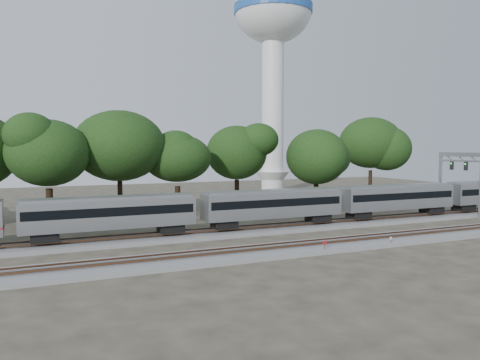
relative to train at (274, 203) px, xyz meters
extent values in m
plane|color=#383328|center=(-5.12, -6.00, -3.08)|extent=(160.00, 160.00, 0.00)
cube|color=slate|center=(-5.12, 0.00, -2.88)|extent=(160.00, 5.00, 0.40)
cube|color=brown|center=(-5.12, -0.72, -2.42)|extent=(160.00, 0.08, 0.15)
cube|color=brown|center=(-5.12, 0.72, -2.42)|extent=(160.00, 0.08, 0.15)
cube|color=slate|center=(-5.12, -10.00, -2.88)|extent=(160.00, 5.00, 0.40)
cube|color=brown|center=(-5.12, -10.72, -2.42)|extent=(160.00, 0.08, 0.15)
cube|color=brown|center=(-5.12, -9.28, -2.42)|extent=(160.00, 0.08, 0.15)
cube|color=#AAACB1|center=(-17.98, 0.00, -0.07)|extent=(16.48, 2.84, 2.84)
cube|color=black|center=(-17.98, 0.00, 0.21)|extent=(15.91, 2.89, 0.85)
cube|color=gray|center=(-17.98, 0.00, 1.39)|extent=(16.10, 2.27, 0.33)
cube|color=black|center=(-23.94, 0.00, -1.92)|extent=(2.46, 2.08, 0.85)
cube|color=black|center=(-12.01, 0.00, -1.92)|extent=(2.46, 2.08, 0.85)
cube|color=#AAACB1|center=(-0.13, 0.00, -0.07)|extent=(16.48, 2.84, 2.84)
cube|color=black|center=(-0.13, 0.00, 0.21)|extent=(15.91, 2.89, 0.85)
cube|color=gray|center=(-0.13, 0.00, 1.39)|extent=(16.10, 2.27, 0.33)
cube|color=black|center=(-6.10, 0.00, -1.92)|extent=(2.46, 2.08, 0.85)
cube|color=black|center=(5.83, 0.00, -1.92)|extent=(2.46, 2.08, 0.85)
cube|color=#AAACB1|center=(17.71, 0.00, -0.07)|extent=(16.48, 2.84, 2.84)
cube|color=black|center=(17.71, 0.00, 0.21)|extent=(15.91, 2.89, 0.85)
cube|color=gray|center=(17.71, 0.00, 1.39)|extent=(16.10, 2.27, 0.33)
cube|color=black|center=(11.74, 0.00, -1.92)|extent=(2.46, 2.08, 0.85)
cube|color=black|center=(23.68, 0.00, -1.92)|extent=(2.46, 2.08, 0.85)
cube|color=black|center=(29.59, 0.00, -1.92)|extent=(2.46, 2.08, 0.85)
cylinder|color=#512D19|center=(-1.33, -12.00, -2.57)|extent=(0.07, 0.07, 1.02)
cylinder|color=#B50C1A|center=(-1.33, -12.00, -2.11)|extent=(0.36, 0.10, 0.36)
cylinder|color=#512D19|center=(5.99, -12.17, -2.65)|extent=(0.06, 0.06, 0.86)
cylinder|color=silver|center=(5.99, -12.17, -2.26)|extent=(0.31, 0.07, 0.31)
cube|color=#512D19|center=(2.27, -11.60, -2.93)|extent=(0.53, 0.36, 0.30)
cylinder|color=silver|center=(20.12, 38.81, 12.48)|extent=(4.45, 4.45, 31.12)
cone|color=silver|center=(20.12, 38.81, -0.85)|extent=(7.11, 7.11, 4.45)
ellipsoid|color=silver|center=(20.12, 38.81, 33.88)|extent=(15.56, 15.56, 13.23)
cylinder|color=#1C4C9C|center=(20.12, 38.81, 33.88)|extent=(15.74, 15.74, 1.78)
cube|color=gray|center=(28.71, 3.38, 1.27)|extent=(0.34, 0.34, 8.70)
cube|color=gray|center=(28.71, 0.00, 5.33)|extent=(0.39, 7.15, 0.58)
cube|color=gray|center=(28.71, 0.00, 4.46)|extent=(0.24, 7.15, 0.24)
cube|color=black|center=(28.42, -1.16, 3.79)|extent=(0.24, 0.48, 1.16)
cube|color=black|center=(28.42, 1.16, 3.79)|extent=(0.24, 0.48, 1.16)
cylinder|color=black|center=(-23.18, 10.67, -0.72)|extent=(0.70, 0.70, 4.72)
ellipsoid|color=black|center=(-23.18, 10.67, 5.69)|extent=(8.90, 8.90, 7.57)
cylinder|color=black|center=(-14.89, 13.16, -0.50)|extent=(0.70, 0.70, 5.16)
ellipsoid|color=black|center=(-14.89, 13.16, 6.51)|extent=(9.73, 9.73, 8.27)
cylinder|color=black|center=(-7.52, 12.86, -0.92)|extent=(0.70, 0.70, 4.31)
ellipsoid|color=black|center=(-7.52, 12.86, 4.92)|extent=(8.12, 8.12, 6.90)
cylinder|color=black|center=(2.57, 16.62, -0.75)|extent=(0.70, 0.70, 4.65)
ellipsoid|color=black|center=(2.57, 16.62, 5.55)|extent=(8.76, 8.76, 7.45)
cylinder|color=black|center=(12.48, 10.72, -0.91)|extent=(0.70, 0.70, 4.33)
ellipsoid|color=black|center=(12.48, 10.72, 4.97)|extent=(8.17, 8.17, 6.94)
cylinder|color=black|center=(27.88, 17.64, -0.34)|extent=(0.70, 0.70, 5.48)
ellipsoid|color=black|center=(27.88, 17.64, 7.09)|extent=(10.33, 10.33, 8.78)
camera|label=1|loc=(-24.60, -46.32, 6.31)|focal=35.00mm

